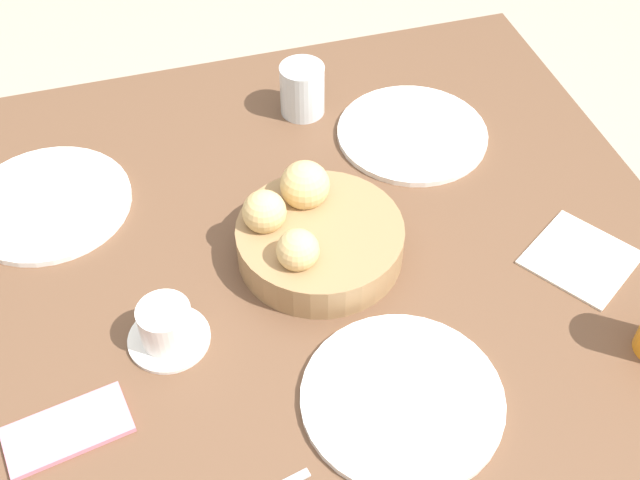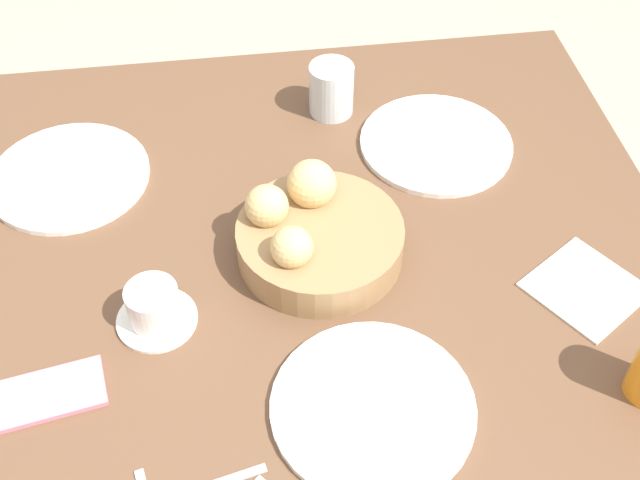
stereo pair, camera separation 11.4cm
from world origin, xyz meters
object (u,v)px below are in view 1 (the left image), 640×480
object	(u,v)px
plate_near_right	(48,203)
napkin	(581,258)
plate_near_left	(412,133)
bread_basket	(314,234)
coffee_cup	(167,327)
water_tumbler	(302,90)
cell_phone	(67,430)
plate_far_center	(402,399)

from	to	relation	value
plate_near_right	napkin	bearing A→B (deg)	155.69
plate_near_left	plate_near_right	bearing A→B (deg)	-0.30
bread_basket	coffee_cup	bearing A→B (deg)	22.82
water_tumbler	cell_phone	size ratio (longest dim) A/B	0.56
coffee_cup	napkin	xyz separation A→B (m)	(-0.59, 0.03, -0.03)
water_tumbler	napkin	world-z (taller)	water_tumbler
bread_basket	water_tumbler	distance (m)	0.33
cell_phone	napkin	bearing A→B (deg)	-174.30
plate_far_center	napkin	bearing A→B (deg)	-155.91
coffee_cup	napkin	bearing A→B (deg)	177.41
bread_basket	plate_near_right	size ratio (longest dim) A/B	0.95
bread_basket	cell_phone	size ratio (longest dim) A/B	1.49
bread_basket	plate_far_center	size ratio (longest dim) A/B	0.94
cell_phone	plate_far_center	bearing A→B (deg)	169.59
coffee_cup	cell_phone	bearing A→B (deg)	35.59
water_tumbler	napkin	bearing A→B (deg)	123.53
plate_near_left	bread_basket	bearing A→B (deg)	41.63
plate_far_center	water_tumbler	xyz separation A→B (m)	(-0.04, -0.59, 0.04)
plate_far_center	coffee_cup	bearing A→B (deg)	-33.44
bread_basket	napkin	xyz separation A→B (m)	(-0.37, 0.12, -0.04)
water_tumbler	bread_basket	bearing A→B (deg)	77.38
bread_basket	cell_phone	world-z (taller)	bread_basket
plate_near_left	plate_near_right	distance (m)	0.60
water_tumbler	coffee_cup	size ratio (longest dim) A/B	0.82
plate_near_left	coffee_cup	world-z (taller)	coffee_cup
plate_near_left	plate_near_right	xyz separation A→B (m)	(0.60, -0.00, 0.00)
plate_near_left	plate_near_right	world-z (taller)	same
plate_near_left	cell_phone	distance (m)	0.72
plate_near_right	cell_phone	size ratio (longest dim) A/B	1.58
cell_phone	coffee_cup	bearing A→B (deg)	-144.41
water_tumbler	plate_near_left	bearing A→B (deg)	143.67
plate_near_right	cell_phone	xyz separation A→B (m)	(0.00, 0.40, -0.00)
plate_near_left	water_tumbler	distance (m)	0.20
bread_basket	napkin	bearing A→B (deg)	161.43
bread_basket	plate_near_left	size ratio (longest dim) A/B	0.95
coffee_cup	napkin	world-z (taller)	coffee_cup
plate_near_right	water_tumbler	distance (m)	0.45
napkin	water_tumbler	bearing A→B (deg)	-56.47
bread_basket	napkin	distance (m)	0.39
coffee_cup	plate_near_left	bearing A→B (deg)	-146.75
bread_basket	water_tumbler	world-z (taller)	bread_basket
bread_basket	plate_near_left	xyz separation A→B (m)	(-0.23, -0.20, -0.03)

